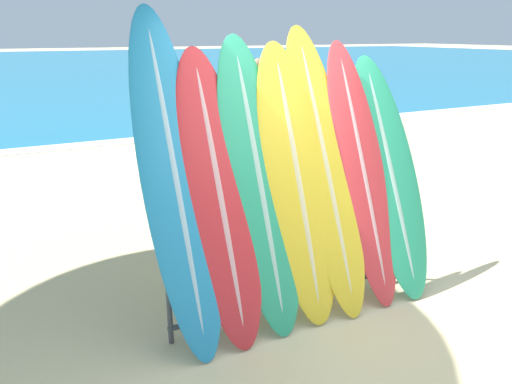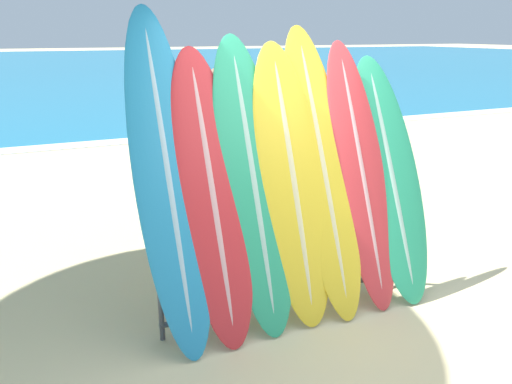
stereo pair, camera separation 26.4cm
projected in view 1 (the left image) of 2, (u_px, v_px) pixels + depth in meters
ground_plane at (387, 337)px, 3.82m from camera, size 160.00×160.00×0.00m
ocean_water at (33, 65)px, 35.59m from camera, size 120.00×60.00×0.01m
surfboard_rack at (300, 261)px, 4.10m from camera, size 2.28×0.04×0.78m
surfboard_slot_0 at (175, 178)px, 3.60m from camera, size 0.50×1.15×2.44m
surfboard_slot_1 at (219, 195)px, 3.71m from camera, size 0.54×0.99×2.14m
surfboard_slot_2 at (259, 183)px, 3.85m from camera, size 0.55×0.97×2.23m
surfboard_slot_3 at (297, 182)px, 3.98m from camera, size 0.58×0.92×2.18m
surfboard_slot_4 at (325, 168)px, 4.14m from camera, size 0.53×1.09×2.30m
surfboard_slot_5 at (362, 171)px, 4.28m from camera, size 0.49×0.99×2.18m
surfboard_slot_6 at (390, 175)px, 4.42m from camera, size 0.59×0.99×2.04m
person_near_water at (201, 109)px, 9.13m from camera, size 0.27×0.22×1.62m
person_mid_beach at (210, 127)px, 7.70m from camera, size 0.25×0.26×1.52m
person_far_left at (259, 102)px, 9.43m from camera, size 0.29×0.30×1.78m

